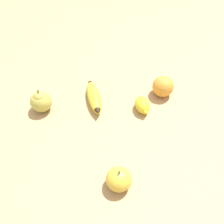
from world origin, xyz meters
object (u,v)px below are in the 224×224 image
Objects in this scene: banana at (94,98)px; apple at (119,179)px; pear at (41,101)px; lemon at (142,105)px; orange at (163,86)px.

apple is at bearing 1.29° from banana.
banana is 2.10× the size of apple.
pear reaches higher than apple.
banana is 0.18m from lemon.
apple is (-0.17, 0.30, 0.01)m from banana.
pear reaches higher than orange.
apple is 0.31m from lemon.
orange reaches higher than lemon.
lemon is (-0.18, -0.01, 0.00)m from banana.
apple is at bearing 88.84° from lemon.
pear is at bearing 15.31° from lemon.
apple is (0.06, 0.41, -0.01)m from orange.
banana is at bearing -59.57° from apple.
apple is at bearing 148.57° from pear.
pear is at bearing -92.40° from banana.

